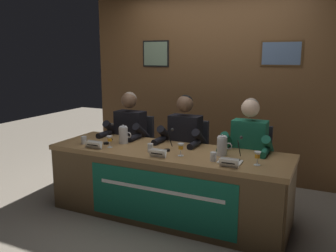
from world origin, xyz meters
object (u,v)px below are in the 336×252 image
Objects in this scene: water_cup_left at (84,141)px; panelist_left at (127,135)px; microphone_right at (238,153)px; water_pitcher_right_side at (222,146)px; panelist_center at (182,141)px; water_cup_center at (150,148)px; juice_glass_center at (181,147)px; conference_table at (164,174)px; nameplate_left at (94,145)px; microphone_center at (169,143)px; chair_center at (189,160)px; juice_glass_right at (257,156)px; water_pitcher_left_side at (123,135)px; document_stack_right at (230,162)px; microphone_left at (108,137)px; nameplate_center at (158,153)px; juice_glass_left at (110,139)px; chair_left at (136,153)px; nameplate_right at (229,163)px; chair_right at (250,168)px; panelist_right at (247,148)px; water_cup_right at (213,157)px.

panelist_left is at bearing 69.99° from water_cup_left.
microphone_right reaches higher than water_pitcher_right_side.
water_cup_center is at bearing -102.98° from panelist_center.
microphone_right is 1.03× the size of water_pitcher_right_side.
juice_glass_center is at bearing -151.43° from water_pitcher_right_side.
nameplate_left is (-0.73, -0.19, 0.28)m from conference_table.
chair_center is at bearing 91.60° from microphone_center.
juice_glass_right is (0.73, 0.02, 0.00)m from juice_glass_center.
microphone_right reaches higher than water_cup_left.
conference_table is 2.01× the size of panelist_center.
water_pitcher_left_side is at bearing 173.68° from juice_glass_right.
microphone_center is (0.75, -0.39, 0.07)m from panelist_left.
document_stack_right is at bearing -117.67° from microphone_right.
microphone_left is 0.79m from nameplate_center.
chair_center is 1.24m from juice_glass_right.
water_pitcher_left_side reaches higher than chair_center.
juice_glass_left is at bearing -164.75° from microphone_center.
chair_left is 1.74m from nameplate_right.
conference_table is 0.92m from panelist_left.
juice_glass_left is 0.64m from microphone_center.
panelist_center is 0.89m from document_stack_right.
conference_table is at bearing 14.77° from nameplate_left.
water_cup_center is (0.59, -0.11, -0.04)m from microphone_left.
microphone_left reaches higher than chair_left.
nameplate_center is at bearing -6.64° from water_cup_left.
chair_center is 0.74m from chair_right.
chair_center is 0.81m from panelist_right.
panelist_right is (1.48, -0.20, 0.28)m from chair_left.
nameplate_right is at bearing -30.88° from chair_left.
microphone_right is (1.47, -0.02, 0.00)m from microphone_left.
water_pitcher_left_side reaches higher than conference_table.
chair_center is 5.37× the size of nameplate_center.
water_cup_left is 1.00× the size of water_cup_center.
water_cup_left is at bearing -161.52° from panelist_right.
water_cup_right reaches higher than nameplate_right.
nameplate_left is 1.61m from panelist_right.
chair_left is 0.93m from nameplate_left.
microphone_right is at bearing 62.33° from document_stack_right.
chair_left is 0.68m from water_pitcher_left_side.
panelist_right is (1.48, 0.00, 0.00)m from panelist_left.
document_stack_right is (0.14, -0.20, -0.09)m from water_pitcher_right_side.
water_cup_right reaches higher than nameplate_center.
microphone_center is at bearing -38.23° from chair_left.
juice_glass_left is at bearing -174.89° from microphone_right.
nameplate_center is 0.64m from water_pitcher_right_side.
panelist_right is (0.86, 0.53, -0.03)m from water_cup_center.
conference_table is at bearing -4.70° from microphone_left.
water_cup_right is (-0.39, -0.05, -0.05)m from juice_glass_right.
chair_left is 10.82× the size of water_cup_right.
microphone_right is at bearing -23.23° from chair_left.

